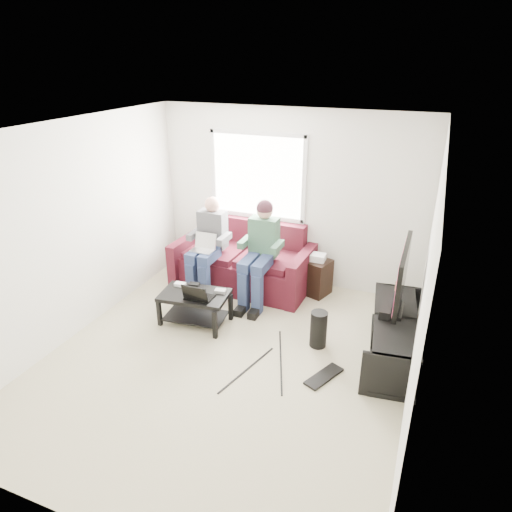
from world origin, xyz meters
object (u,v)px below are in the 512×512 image
object	(u,v)px
sofa	(244,263)
end_table	(316,276)
tv_stand	(393,338)
tv	(402,276)
coffee_table	(195,301)
subwoofer	(318,329)

from	to	relation	value
sofa	end_table	bearing A→B (deg)	5.88
tv_stand	tv	size ratio (longest dim) A/B	1.51
tv	end_table	distance (m)	1.76
coffee_table	tv_stand	world-z (taller)	tv_stand
end_table	tv_stand	bearing A→B (deg)	-43.31
coffee_table	sofa	bearing A→B (deg)	82.61
sofa	tv_stand	world-z (taller)	sofa
sofa	coffee_table	distance (m)	1.26
tv	coffee_table	bearing A→B (deg)	-172.77
tv_stand	tv	xyz separation A→B (m)	(-0.00, 0.10, 0.75)
sofa	tv	distance (m)	2.58
end_table	tv	bearing A→B (deg)	-40.78
subwoofer	end_table	world-z (taller)	end_table
sofa	subwoofer	bearing A→B (deg)	-38.45
subwoofer	coffee_table	bearing A→B (deg)	-176.94
sofa	coffee_table	world-z (taller)	sofa
sofa	coffee_table	bearing A→B (deg)	-97.39
sofa	coffee_table	xyz separation A→B (m)	(-0.16, -1.25, -0.03)
subwoofer	tv_stand	bearing A→B (deg)	8.49
tv_stand	subwoofer	world-z (taller)	tv_stand
coffee_table	end_table	size ratio (longest dim) A/B	1.45
tv	subwoofer	world-z (taller)	tv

